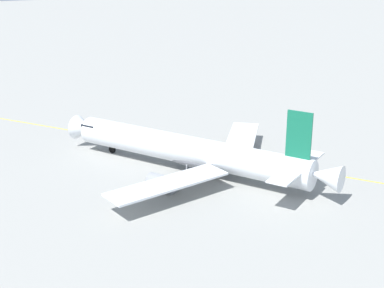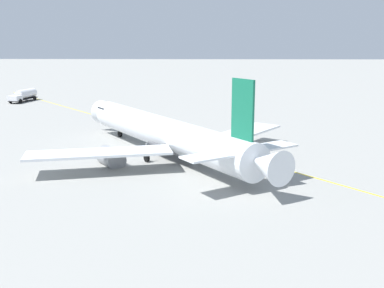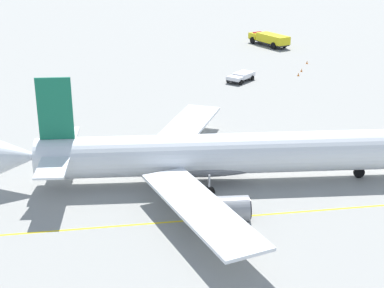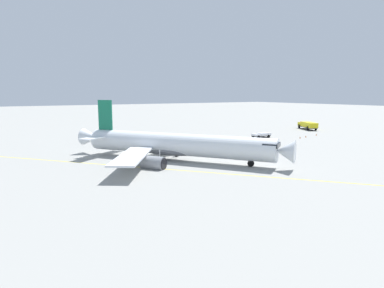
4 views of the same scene
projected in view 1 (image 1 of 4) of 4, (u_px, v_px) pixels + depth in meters
The scene contains 3 objects.
ground_plane at pixel (179, 169), 77.98m from camera, with size 600.00×600.00×0.00m, color gray.
airliner_main at pixel (192, 152), 76.32m from camera, with size 30.70×36.58×11.07m.
taxiway_centreline at pixel (211, 154), 83.62m from camera, with size 109.73×133.82×0.01m.
Camera 1 is at (-27.93, -66.95, 28.89)m, focal length 52.07 mm.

